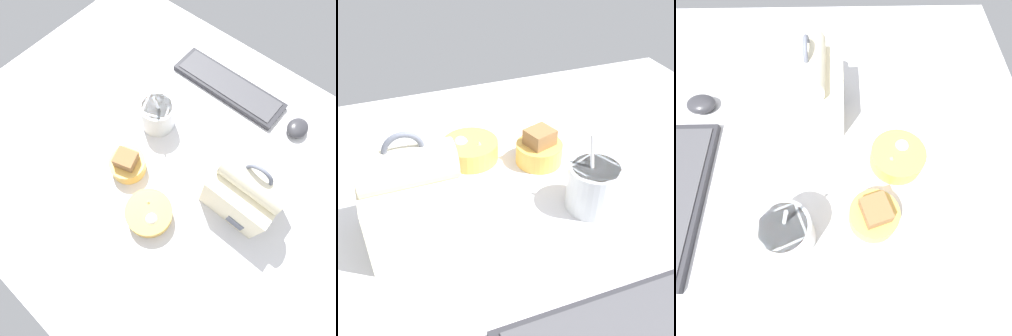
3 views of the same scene
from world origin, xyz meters
The scene contains 6 objects.
desk_surface centered at (0.00, 0.00, 1.00)cm, with size 140.00×110.00×2.00cm.
keyboard centered at (-1.60, 33.92, 3.02)cm, with size 39.94×11.76×2.10cm.
lunch_bag centered at (23.85, 3.02, 10.64)cm, with size 17.51×15.55×22.45cm.
soup_cup centered at (-10.90, 7.26, 7.02)cm, with size 10.70×10.70×16.02cm.
bento_bowl_sandwich centered at (-7.18, -10.61, 5.16)cm, with size 10.71×10.71×8.47cm.
bento_bowl_snacks centered at (7.29, -17.27, 4.50)cm, with size 12.99×12.99×5.78cm.
Camera 2 is at (28.02, 61.81, 59.18)cm, focal length 45.00 mm.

